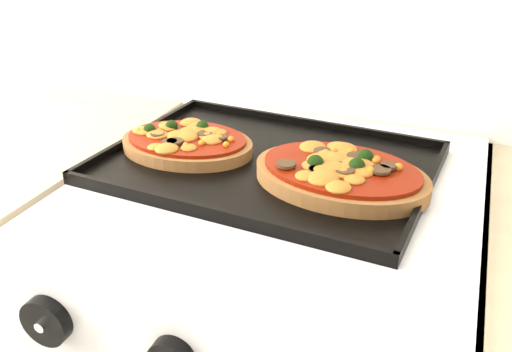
% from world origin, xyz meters
% --- Properties ---
extents(control_panel, '(0.60, 0.02, 0.09)m').
position_xyz_m(control_panel, '(0.02, 1.39, 0.85)').
color(control_panel, silver).
rests_on(control_panel, stove).
extents(knob_left, '(0.06, 0.02, 0.06)m').
position_xyz_m(knob_left, '(-0.14, 1.37, 0.85)').
color(knob_left, black).
rests_on(knob_left, control_panel).
extents(baking_tray, '(0.52, 0.40, 0.02)m').
position_xyz_m(baking_tray, '(-0.01, 1.74, 0.92)').
color(baking_tray, black).
rests_on(baking_tray, stove).
extents(pizza_left, '(0.22, 0.17, 0.03)m').
position_xyz_m(pizza_left, '(-0.15, 1.73, 0.94)').
color(pizza_left, '#965C33').
rests_on(pizza_left, baking_tray).
extents(pizza_right, '(0.28, 0.22, 0.04)m').
position_xyz_m(pizza_right, '(0.12, 1.71, 0.94)').
color(pizza_right, '#965C33').
rests_on(pizza_right, baking_tray).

